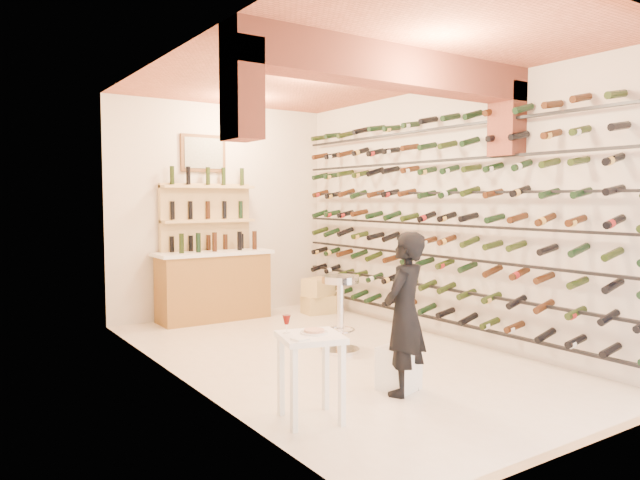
# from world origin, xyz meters

# --- Properties ---
(ground) EXTENTS (6.00, 6.00, 0.00)m
(ground) POSITION_xyz_m (0.00, 0.00, 0.00)
(ground) COLOR white
(ground) RESTS_ON ground
(room_shell) EXTENTS (3.52, 6.02, 3.21)m
(room_shell) POSITION_xyz_m (0.00, -0.26, 2.25)
(room_shell) COLOR beige
(room_shell) RESTS_ON ground
(wine_rack) EXTENTS (0.32, 5.70, 2.56)m
(wine_rack) POSITION_xyz_m (1.53, 0.00, 1.55)
(wine_rack) COLOR black
(wine_rack) RESTS_ON ground
(back_counter) EXTENTS (1.70, 0.62, 1.29)m
(back_counter) POSITION_xyz_m (-0.30, 2.65, 0.53)
(back_counter) COLOR olive
(back_counter) RESTS_ON ground
(back_shelving) EXTENTS (1.40, 0.31, 2.73)m
(back_shelving) POSITION_xyz_m (-0.30, 2.89, 1.17)
(back_shelving) COLOR tan
(back_shelving) RESTS_ON ground
(tasting_table) EXTENTS (0.59, 0.59, 0.85)m
(tasting_table) POSITION_xyz_m (-1.28, -1.47, 0.57)
(tasting_table) COLOR white
(tasting_table) RESTS_ON ground
(white_stool) EXTENTS (0.39, 0.39, 0.40)m
(white_stool) POSITION_xyz_m (-0.18, -1.28, 0.20)
(white_stool) COLOR white
(white_stool) RESTS_ON ground
(person) EXTENTS (0.64, 0.55, 1.48)m
(person) POSITION_xyz_m (-0.22, -1.40, 0.74)
(person) COLOR black
(person) RESTS_ON ground
(chrome_barstool) EXTENTS (0.46, 0.46, 0.89)m
(chrome_barstool) POSITION_xyz_m (0.18, 0.15, 0.51)
(chrome_barstool) COLOR silver
(chrome_barstool) RESTS_ON ground
(crate_lower) EXTENTS (0.49, 0.36, 0.28)m
(crate_lower) POSITION_xyz_m (1.24, 2.20, 0.14)
(crate_lower) COLOR tan
(crate_lower) RESTS_ON ground
(crate_upper) EXTENTS (0.54, 0.44, 0.27)m
(crate_upper) POSITION_xyz_m (1.24, 2.20, 0.41)
(crate_upper) COLOR tan
(crate_upper) RESTS_ON crate_lower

